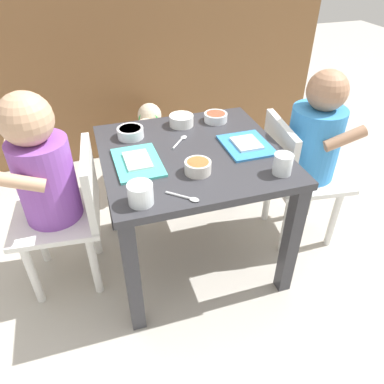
{
  "coord_description": "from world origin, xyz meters",
  "views": [
    {
      "loc": [
        -0.31,
        -1.01,
        1.07
      ],
      "look_at": [
        0.0,
        0.0,
        0.31
      ],
      "focal_mm": 34.66,
      "sensor_mm": 36.0,
      "label": 1
    }
  ],
  "objects_px": {
    "veggie_bowl_far": "(181,120)",
    "water_cup_left": "(141,195)",
    "cereal_bowl_left_side": "(198,167)",
    "seated_child_left": "(47,175)",
    "spoon_by_left_tray": "(180,141)",
    "dining_table": "(192,172)",
    "food_tray_left": "(138,162)",
    "seated_child_right": "(311,142)",
    "veggie_bowl_near": "(130,132)",
    "food_tray_right": "(246,145)",
    "spoon_by_right_tray": "(186,197)",
    "dog": "(145,138)",
    "cereal_bowl_right_side": "(216,117)",
    "water_cup_right": "(283,165)"
  },
  "relations": [
    {
      "from": "spoon_by_right_tray",
      "to": "food_tray_right",
      "type": "bearing_deg",
      "value": 38.18
    },
    {
      "from": "veggie_bowl_far",
      "to": "water_cup_left",
      "type": "bearing_deg",
      "value": -118.95
    },
    {
      "from": "seated_child_left",
      "to": "spoon_by_left_tray",
      "type": "height_order",
      "value": "seated_child_left"
    },
    {
      "from": "seated_child_left",
      "to": "spoon_by_right_tray",
      "type": "xyz_separation_m",
      "value": [
        0.36,
        -0.27,
        0.03
      ]
    },
    {
      "from": "veggie_bowl_far",
      "to": "spoon_by_right_tray",
      "type": "xyz_separation_m",
      "value": [
        -0.11,
        -0.43,
        -0.02
      ]
    },
    {
      "from": "veggie_bowl_far",
      "to": "veggie_bowl_near",
      "type": "bearing_deg",
      "value": -168.79
    },
    {
      "from": "dog",
      "to": "cereal_bowl_right_side",
      "type": "bearing_deg",
      "value": -63.31
    },
    {
      "from": "veggie_bowl_far",
      "to": "spoon_by_right_tray",
      "type": "distance_m",
      "value": 0.45
    },
    {
      "from": "seated_child_left",
      "to": "cereal_bowl_right_side",
      "type": "xyz_separation_m",
      "value": [
        0.61,
        0.16,
        0.04
      ]
    },
    {
      "from": "veggie_bowl_far",
      "to": "food_tray_right",
      "type": "bearing_deg",
      "value": -53.25
    },
    {
      "from": "seated_child_right",
      "to": "water_cup_right",
      "type": "distance_m",
      "value": 0.32
    },
    {
      "from": "dining_table",
      "to": "seated_child_right",
      "type": "distance_m",
      "value": 0.46
    },
    {
      "from": "seated_child_right",
      "to": "water_cup_left",
      "type": "xyz_separation_m",
      "value": [
        -0.67,
        -0.22,
        0.07
      ]
    },
    {
      "from": "spoon_by_right_tray",
      "to": "dining_table",
      "type": "bearing_deg",
      "value": 68.96
    },
    {
      "from": "seated_child_right",
      "to": "dog",
      "type": "xyz_separation_m",
      "value": [
        -0.51,
        0.6,
        -0.21
      ]
    },
    {
      "from": "veggie_bowl_far",
      "to": "cereal_bowl_left_side",
      "type": "bearing_deg",
      "value": -97.34
    },
    {
      "from": "food_tray_right",
      "to": "spoon_by_left_tray",
      "type": "distance_m",
      "value": 0.22
    },
    {
      "from": "dining_table",
      "to": "food_tray_left",
      "type": "bearing_deg",
      "value": -173.14
    },
    {
      "from": "dog",
      "to": "veggie_bowl_near",
      "type": "height_order",
      "value": "veggie_bowl_near"
    },
    {
      "from": "seated_child_left",
      "to": "cereal_bowl_left_side",
      "type": "distance_m",
      "value": 0.46
    },
    {
      "from": "veggie_bowl_near",
      "to": "spoon_by_left_tray",
      "type": "bearing_deg",
      "value": -27.19
    },
    {
      "from": "seated_child_left",
      "to": "cereal_bowl_left_side",
      "type": "bearing_deg",
      "value": -19.94
    },
    {
      "from": "seated_child_right",
      "to": "food_tray_left",
      "type": "xyz_separation_m",
      "value": [
        -0.64,
        -0.02,
        0.05
      ]
    },
    {
      "from": "food_tray_left",
      "to": "spoon_by_right_tray",
      "type": "relative_size",
      "value": 2.48
    },
    {
      "from": "food_tray_right",
      "to": "spoon_by_left_tray",
      "type": "bearing_deg",
      "value": 153.71
    },
    {
      "from": "veggie_bowl_near",
      "to": "cereal_bowl_right_side",
      "type": "distance_m",
      "value": 0.33
    },
    {
      "from": "veggie_bowl_near",
      "to": "spoon_by_right_tray",
      "type": "xyz_separation_m",
      "value": [
        0.08,
        -0.4,
        -0.02
      ]
    },
    {
      "from": "seated_child_right",
      "to": "food_tray_left",
      "type": "distance_m",
      "value": 0.64
    },
    {
      "from": "dining_table",
      "to": "dog",
      "type": "distance_m",
      "value": 0.63
    },
    {
      "from": "water_cup_right",
      "to": "cereal_bowl_right_side",
      "type": "bearing_deg",
      "value": 99.18
    },
    {
      "from": "seated_child_left",
      "to": "water_cup_right",
      "type": "xyz_separation_m",
      "value": [
        0.67,
        -0.23,
        0.05
      ]
    },
    {
      "from": "water_cup_right",
      "to": "food_tray_right",
      "type": "bearing_deg",
      "value": 100.38
    },
    {
      "from": "water_cup_left",
      "to": "cereal_bowl_left_side",
      "type": "distance_m",
      "value": 0.21
    },
    {
      "from": "cereal_bowl_right_side",
      "to": "spoon_by_left_tray",
      "type": "bearing_deg",
      "value": -146.18
    },
    {
      "from": "dog",
      "to": "veggie_bowl_far",
      "type": "relative_size",
      "value": 5.01
    },
    {
      "from": "veggie_bowl_near",
      "to": "food_tray_left",
      "type": "bearing_deg",
      "value": -92.98
    },
    {
      "from": "water_cup_left",
      "to": "veggie_bowl_near",
      "type": "relative_size",
      "value": 0.76
    },
    {
      "from": "spoon_by_left_tray",
      "to": "food_tray_right",
      "type": "bearing_deg",
      "value": -26.29
    },
    {
      "from": "water_cup_right",
      "to": "seated_child_right",
      "type": "bearing_deg",
      "value": 40.63
    },
    {
      "from": "food_tray_right",
      "to": "veggie_bowl_far",
      "type": "height_order",
      "value": "veggie_bowl_far"
    },
    {
      "from": "dog",
      "to": "veggie_bowl_near",
      "type": "bearing_deg",
      "value": -105.17
    },
    {
      "from": "veggie_bowl_near",
      "to": "seated_child_left",
      "type": "bearing_deg",
      "value": -156.09
    },
    {
      "from": "dog",
      "to": "cereal_bowl_left_side",
      "type": "bearing_deg",
      "value": -87.44
    },
    {
      "from": "cereal_bowl_left_side",
      "to": "water_cup_right",
      "type": "bearing_deg",
      "value": -17.98
    },
    {
      "from": "dog",
      "to": "spoon_by_left_tray",
      "type": "height_order",
      "value": "spoon_by_left_tray"
    },
    {
      "from": "seated_child_right",
      "to": "spoon_by_right_tray",
      "type": "xyz_separation_m",
      "value": [
        -0.55,
        -0.24,
        0.04
      ]
    },
    {
      "from": "food_tray_left",
      "to": "seated_child_right",
      "type": "bearing_deg",
      "value": 2.22
    },
    {
      "from": "seated_child_right",
      "to": "spoon_by_left_tray",
      "type": "relative_size",
      "value": 8.12
    },
    {
      "from": "veggie_bowl_far",
      "to": "cereal_bowl_left_side",
      "type": "distance_m",
      "value": 0.32
    },
    {
      "from": "dining_table",
      "to": "veggie_bowl_near",
      "type": "xyz_separation_m",
      "value": [
        -0.17,
        0.16,
        0.1
      ]
    }
  ]
}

